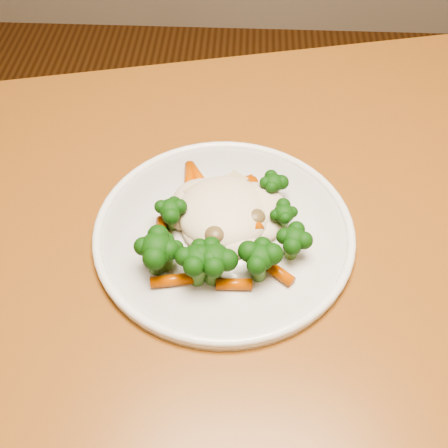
# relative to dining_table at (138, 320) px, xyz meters

# --- Properties ---
(dining_table) EXTENTS (1.23, 0.96, 0.75)m
(dining_table) POSITION_rel_dining_table_xyz_m (0.00, 0.00, 0.00)
(dining_table) COLOR brown
(dining_table) RESTS_ON ground
(plate) EXTENTS (0.28, 0.28, 0.01)m
(plate) POSITION_rel_dining_table_xyz_m (0.10, 0.05, 0.12)
(plate) COLOR white
(plate) RESTS_ON dining_table
(meal) EXTENTS (0.18, 0.19, 0.05)m
(meal) POSITION_rel_dining_table_xyz_m (0.10, 0.03, 0.14)
(meal) COLOR beige
(meal) RESTS_ON plate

